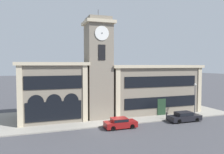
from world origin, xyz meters
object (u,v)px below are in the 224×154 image
at_px(parked_car_mid, 184,116).
at_px(bollard, 167,116).
at_px(street_lamp, 195,95).
at_px(parked_car_near, 120,123).

distance_m(parked_car_mid, bollard, 2.52).
height_order(parked_car_mid, street_lamp, street_lamp).
xyz_separation_m(parked_car_mid, street_lamp, (3.05, 1.47, 2.87)).
bearing_deg(bollard, parked_car_near, -168.95).
distance_m(parked_car_near, parked_car_mid, 10.03).
relative_size(parked_car_mid, street_lamp, 0.93).
relative_size(parked_car_near, parked_car_mid, 0.86).
bearing_deg(bollard, parked_car_mid, -38.53).
relative_size(parked_car_near, bollard, 3.96).
distance_m(parked_car_near, bollard, 8.21).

